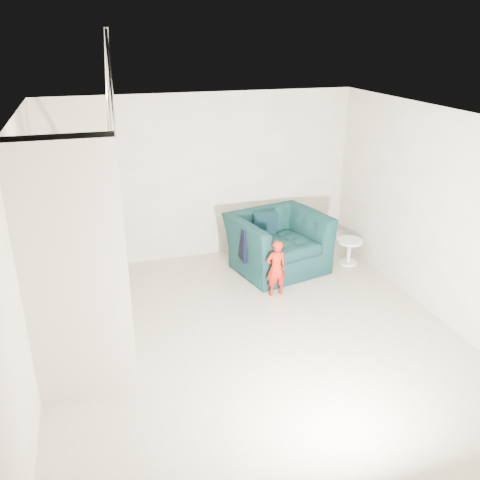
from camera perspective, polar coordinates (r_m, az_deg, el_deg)
The scene contains 13 objects.
floor at distance 6.45m, azimuth 1.83°, elevation -11.09°, with size 5.50×5.50×0.00m, color gray.
ceiling at distance 5.44m, azimuth 2.19°, elevation 13.33°, with size 5.50×5.50×0.00m, color silver.
back_wall at distance 8.33m, azimuth -4.10°, elevation 6.98°, with size 5.00×5.00×0.00m, color #AA9E8B.
front_wall at distance 3.66m, azimuth 16.42°, elevation -15.83°, with size 5.00×5.00×0.00m, color #AA9E8B.
left_wall at distance 5.60m, azimuth -23.08°, elevation -2.74°, with size 5.50×5.50×0.00m, color #AA9E8B.
right_wall at distance 6.98m, azimuth 21.85°, elevation 2.32°, with size 5.50×5.50×0.00m, color #AA9E8B.
armchair at distance 8.07m, azimuth 4.28°, elevation -0.28°, with size 1.39×1.21×0.90m, color black.
toddler at distance 7.28m, azimuth 4.07°, elevation -3.17°, with size 0.31×0.20×0.84m, color #A60511.
side_table at distance 8.48m, azimuth 12.16°, elevation -0.84°, with size 0.42×0.42×0.42m.
staircase at distance 6.22m, azimuth -17.54°, elevation -3.53°, with size 1.02×3.03×3.62m.
cushion at distance 8.16m, azimuth 2.78°, elevation 1.86°, with size 0.40×0.11×0.38m, color black.
throw at distance 7.75m, azimuth 0.09°, elevation -0.27°, with size 0.05×0.46×0.51m, color black.
phone at distance 7.17m, azimuth 4.75°, elevation -0.85°, with size 0.02×0.05×0.10m, color black.
Camera 1 is at (-1.74, -5.09, 3.56)m, focal length 38.00 mm.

